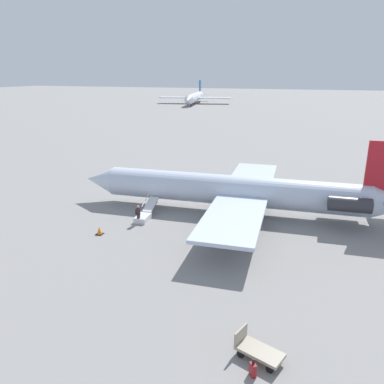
# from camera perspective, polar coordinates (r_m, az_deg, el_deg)

# --- Properties ---
(ground_plane) EXTENTS (600.00, 600.00, 0.00)m
(ground_plane) POSITION_cam_1_polar(r_m,az_deg,el_deg) (36.71, 5.97, -3.05)
(ground_plane) COLOR gray
(airplane_main) EXTENTS (31.76, 23.98, 7.56)m
(airplane_main) POSITION_cam_1_polar(r_m,az_deg,el_deg) (35.83, 7.69, 0.19)
(airplane_main) COLOR silver
(airplane_main) RESTS_ON ground
(airplane_far_center) EXTENTS (32.22, 41.98, 9.70)m
(airplane_far_center) POSITION_cam_1_polar(r_m,az_deg,el_deg) (170.39, 0.47, 14.27)
(airplane_far_center) COLOR silver
(airplane_far_center) RESTS_ON ground
(boarding_stairs) EXTENTS (1.41, 4.10, 1.82)m
(boarding_stairs) POSITION_cam_1_polar(r_m,az_deg,el_deg) (34.94, -7.25, -3.51)
(boarding_stairs) COLOR silver
(boarding_stairs) RESTS_ON ground
(passenger) EXTENTS (0.36, 0.55, 1.74)m
(passenger) POSITION_cam_1_polar(r_m,az_deg,el_deg) (33.73, -8.20, -3.22)
(passenger) COLOR #23232D
(passenger) RESTS_ON ground
(luggage_cart) EXTENTS (2.43, 1.71, 1.22)m
(luggage_cart) POSITION_cam_1_polar(r_m,az_deg,el_deg) (19.40, 9.92, -22.62)
(luggage_cart) COLOR #9E937F
(luggage_cart) RESTS_ON ground
(suitcase) EXTENTS (0.39, 0.42, 0.88)m
(suitcase) POSITION_cam_1_polar(r_m,az_deg,el_deg) (18.62, 9.26, -25.16)
(suitcase) COLOR maroon
(suitcase) RESTS_ON ground
(traffic_cone_near_stairs) EXTENTS (0.60, 0.60, 0.66)m
(traffic_cone_near_stairs) POSITION_cam_1_polar(r_m,az_deg,el_deg) (32.46, -13.93, -5.77)
(traffic_cone_near_stairs) COLOR black
(traffic_cone_near_stairs) RESTS_ON ground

